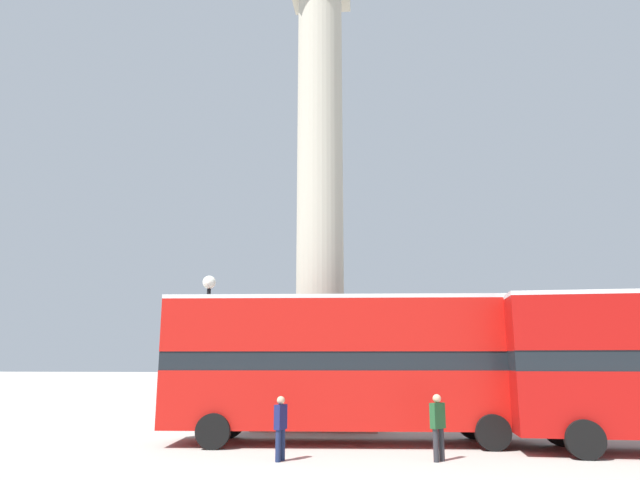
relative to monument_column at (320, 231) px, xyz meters
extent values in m
plane|color=#ADA89E|center=(0.00, 0.00, -7.81)|extent=(200.00, 200.00, 0.00)
cube|color=#ADA593|center=(0.00, 0.00, -7.19)|extent=(4.59, 4.59, 1.26)
cube|color=#ADA593|center=(0.00, 0.00, -5.93)|extent=(3.30, 3.30, 1.26)
cube|color=#ADA593|center=(0.00, 0.00, -4.67)|extent=(2.02, 2.02, 1.26)
cylinder|color=#ADA593|center=(0.00, 0.00, 3.51)|extent=(1.97, 1.97, 15.10)
cylinder|color=black|center=(7.74, -4.66, -7.31)|extent=(1.01, 0.34, 1.00)
cylinder|color=black|center=(7.65, -7.09, -7.31)|extent=(1.01, 0.34, 1.00)
cube|color=#B7140F|center=(1.50, -4.91, -6.46)|extent=(11.53, 3.35, 1.70)
cube|color=black|center=(1.50, -4.91, -5.34)|extent=(11.53, 3.30, 0.55)
cube|color=#B7140F|center=(1.50, -4.91, -4.28)|extent=(11.53, 3.35, 1.57)
cube|color=silver|center=(1.50, -4.91, -3.43)|extent=(11.53, 3.35, 0.12)
cylinder|color=black|center=(5.38, -3.36, -7.31)|extent=(1.02, 0.38, 1.00)
cylinder|color=black|center=(5.57, -5.83, -7.31)|extent=(1.02, 0.38, 1.00)
cylinder|color=black|center=(-2.56, -3.98, -7.31)|extent=(1.02, 0.38, 1.00)
cylinder|color=black|center=(-2.37, -6.45, -7.31)|extent=(1.02, 0.38, 1.00)
cube|color=#ADA593|center=(9.07, 3.96, -6.66)|extent=(3.51, 2.74, 2.32)
ellipsoid|color=brown|center=(9.07, 3.96, -3.86)|extent=(2.49, 1.33, 0.99)
cone|color=brown|center=(10.20, 4.13, -3.42)|extent=(1.03, 0.68, 1.04)
cylinder|color=brown|center=(9.07, 3.96, -2.92)|extent=(0.36, 0.36, 0.90)
sphere|color=brown|center=(9.07, 3.96, -2.33)|extent=(0.28, 0.28, 0.28)
cylinder|color=brown|center=(9.78, 4.34, -4.93)|extent=(0.20, 0.20, 1.14)
cylinder|color=brown|center=(9.86, 3.80, -4.93)|extent=(0.20, 0.20, 1.14)
cylinder|color=brown|center=(8.29, 4.12, -4.93)|extent=(0.20, 0.20, 1.14)
cylinder|color=brown|center=(8.37, 3.58, -4.93)|extent=(0.20, 0.20, 1.14)
cylinder|color=black|center=(-3.74, -3.03, -7.61)|extent=(0.31, 0.31, 0.40)
cylinder|color=black|center=(-3.74, -3.03, -5.29)|extent=(0.14, 0.14, 5.04)
sphere|color=white|center=(-3.74, -3.03, -2.53)|extent=(0.48, 0.48, 0.48)
cylinder|color=#192347|center=(-0.14, -8.27, -7.43)|extent=(0.14, 0.14, 0.77)
cylinder|color=#192347|center=(-0.07, -8.06, -7.43)|extent=(0.14, 0.14, 0.77)
cube|color=#191E51|center=(-0.10, -8.16, -6.74)|extent=(0.29, 0.45, 0.61)
sphere|color=tan|center=(-0.10, -8.16, -6.33)|extent=(0.21, 0.21, 0.21)
cylinder|color=#28282D|center=(3.81, -7.85, -7.42)|extent=(0.14, 0.14, 0.80)
cylinder|color=#28282D|center=(3.96, -7.68, -7.42)|extent=(0.14, 0.14, 0.80)
cube|color=#1E4C28|center=(3.88, -7.77, -6.70)|extent=(0.42, 0.43, 0.63)
sphere|color=tan|center=(3.88, -7.77, -6.28)|extent=(0.22, 0.22, 0.22)
camera|label=1|loc=(2.58, -23.13, -5.33)|focal=32.00mm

